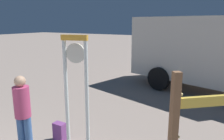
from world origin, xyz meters
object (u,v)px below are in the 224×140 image
person_near_clock (23,111)px  box_truck_near (216,52)px  standing_clock (76,86)px  arrow_sign (200,122)px  backpack (60,132)px

person_near_clock → box_truck_near: bearing=64.6°
standing_clock → arrow_sign: (2.19, -0.09, -0.15)m
standing_clock → arrow_sign: 2.20m
person_near_clock → box_truck_near: size_ratio=0.23×
arrow_sign → box_truck_near: box_truck_near is taller
box_truck_near → backpack: bearing=-115.6°
backpack → box_truck_near: size_ratio=0.06×
standing_clock → backpack: 1.45m
person_near_clock → box_truck_near: 6.85m
standing_clock → box_truck_near: (1.92, 5.72, 0.10)m
standing_clock → arrow_sign: standing_clock is taller
arrow_sign → backpack: (-2.90, 0.32, -1.09)m
standing_clock → backpack: (-0.71, 0.23, -1.24)m
backpack → standing_clock: bearing=-18.0°
standing_clock → person_near_clock: (-1.00, -0.44, -0.55)m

